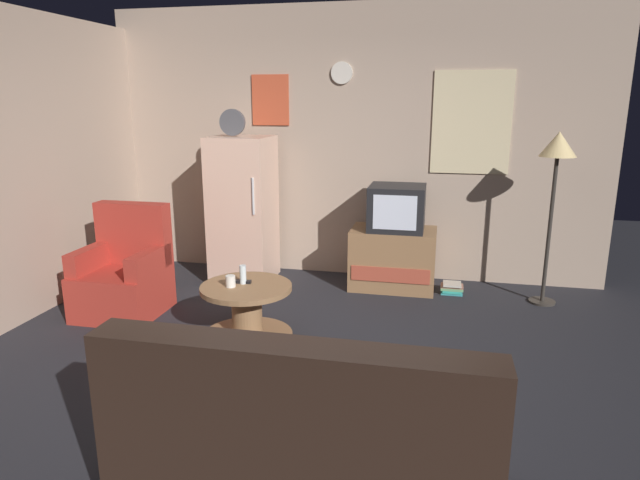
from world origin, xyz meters
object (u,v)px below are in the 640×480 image
standing_lamp (557,158)px  fridge (243,209)px  remote_control (242,282)px  coffee_table (247,312)px  wine_glass (243,274)px  crt_tv (397,208)px  mug_ceramic_white (231,281)px  book_stack (452,288)px  tv_stand (393,259)px  couch (304,445)px  armchair (125,276)px

standing_lamp → fridge: bearing=178.3°
fridge → remote_control: fridge is taller
coffee_table → wine_glass: wine_glass is taller
crt_tv → wine_glass: bearing=-126.5°
coffee_table → crt_tv: bearing=55.1°
mug_ceramic_white → book_stack: mug_ceramic_white is taller
mug_ceramic_white → fridge: bearing=106.2°
tv_stand → standing_lamp: bearing=-5.7°
tv_stand → wine_glass: 1.81m
book_stack → coffee_table: bearing=-138.6°
crt_tv → wine_glass: (-1.08, -1.46, -0.30)m
fridge → tv_stand: size_ratio=2.11×
crt_tv → standing_lamp: size_ratio=0.34×
coffee_table → wine_glass: bearing=133.7°
wine_glass → couch: couch is taller
couch → coffee_table: bearing=117.5°
remote_control → armchair: (-1.21, 0.27, -0.12)m
crt_tv → couch: (-0.15, -3.21, -0.51)m
mug_ceramic_white → book_stack: (1.72, 1.48, -0.44)m
fridge → remote_control: bearing=-70.8°
couch → fridge: bearing=114.4°
standing_lamp → couch: bearing=-116.8°
coffee_table → mug_ceramic_white: mug_ceramic_white is taller
wine_glass → remote_control: wine_glass is taller
standing_lamp → book_stack: (-0.83, 0.07, -1.30)m
crt_tv → armchair: size_ratio=0.56×
mug_ceramic_white → armchair: armchair is taller
tv_stand → standing_lamp: (1.42, -0.14, 1.06)m
crt_tv → coffee_table: crt_tv is taller
fridge → armchair: (-0.72, -1.12, -0.42)m
coffee_table → armchair: (-1.26, 0.32, 0.11)m
couch → crt_tv: bearing=87.3°
armchair → remote_control: bearing=-12.8°
standing_lamp → remote_control: size_ratio=10.60×
crt_tv → book_stack: (0.57, -0.07, -0.77)m
remote_control → book_stack: remote_control is taller
fridge → coffee_table: bearing=-69.5°
coffee_table → standing_lamp: bearing=29.0°
book_stack → couch: bearing=-102.9°
tv_stand → wine_glass: bearing=-125.9°
tv_stand → standing_lamp: standing_lamp is taller
standing_lamp → armchair: (-3.70, -1.03, -1.02)m
fridge → crt_tv: 1.58m
tv_stand → mug_ceramic_white: tv_stand is taller
coffee_table → book_stack: (1.61, 1.42, -0.17)m
standing_lamp → couch: size_ratio=0.94×
armchair → couch: size_ratio=0.56×
coffee_table → armchair: 1.30m
fridge → book_stack: 2.26m
armchair → standing_lamp: bearing=15.6°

